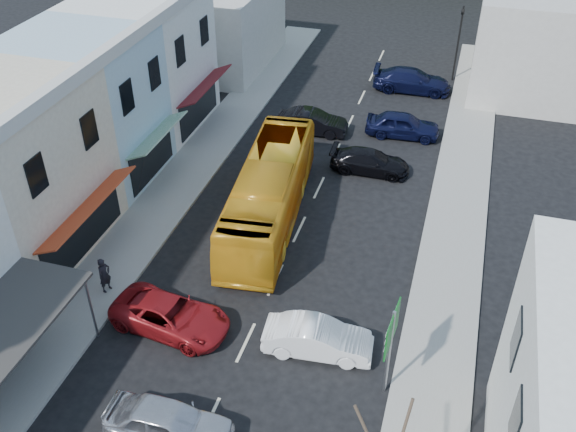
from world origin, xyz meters
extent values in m
plane|color=black|center=(0.00, 0.00, 0.00)|extent=(120.00, 120.00, 0.00)
cube|color=gray|center=(-7.50, 10.00, 0.07)|extent=(3.00, 52.00, 0.15)
cube|color=gray|center=(7.50, 10.00, 0.07)|extent=(3.00, 52.00, 0.15)
cube|color=beige|center=(-12.50, 3.00, 4.00)|extent=(7.00, 8.00, 8.00)
cube|color=#AF391A|center=(-8.40, 3.00, 3.05)|extent=(1.30, 6.80, 0.08)
cube|color=#9BBDCB|center=(-12.50, 10.00, 4.00)|extent=(7.00, 6.00, 8.00)
cube|color=#195926|center=(-8.40, 10.00, 3.05)|extent=(1.30, 5.10, 0.08)
cube|color=silver|center=(-12.50, 16.50, 4.00)|extent=(7.00, 7.00, 8.00)
cube|color=#5C1418|center=(-8.40, 16.50, 3.05)|extent=(1.30, 5.95, 0.08)
cube|color=#B7B2A8|center=(-12.00, 27.00, 3.00)|extent=(8.00, 10.00, 6.00)
cube|color=#B7B2A8|center=(11.00, 30.00, 3.50)|extent=(8.00, 12.00, 7.00)
imported|color=gold|center=(-1.70, 8.41, 1.55)|extent=(3.72, 11.80, 3.10)
imported|color=silver|center=(-1.02, -4.94, 0.70)|extent=(4.43, 1.88, 1.40)
imported|color=white|center=(2.91, 0.39, 0.70)|extent=(4.56, 2.22, 1.40)
imported|color=maroon|center=(-3.22, -0.09, 0.70)|extent=(4.80, 2.45, 1.40)
imported|color=black|center=(2.33, 14.46, 0.70)|extent=(4.54, 1.94, 1.40)
imported|color=black|center=(3.49, 19.21, 0.70)|extent=(4.50, 2.07, 1.40)
imported|color=black|center=(-2.02, 18.03, 0.70)|extent=(4.52, 2.11, 1.40)
imported|color=black|center=(3.14, 26.06, 0.70)|extent=(4.59, 2.08, 1.40)
imported|color=black|center=(-6.88, 1.08, 1.00)|extent=(0.56, 0.69, 1.70)
camera|label=1|loc=(6.83, -16.88, 19.39)|focal=40.00mm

